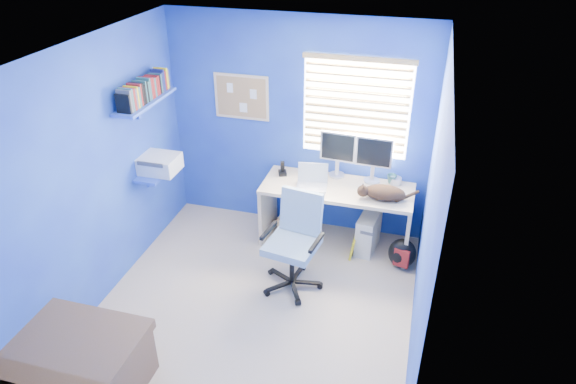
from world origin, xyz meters
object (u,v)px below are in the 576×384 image
(tower_pc, at_px, (368,232))
(cat, at_px, (385,193))
(laptop, at_px, (312,179))
(office_chair, at_px, (294,254))
(desk, at_px, (336,215))

(tower_pc, bearing_deg, cat, -28.01)
(laptop, distance_m, office_chair, 0.89)
(office_chair, bearing_deg, cat, 41.75)
(cat, distance_m, office_chair, 1.15)
(laptop, height_order, tower_pc, laptop)
(cat, xyz_separation_m, office_chair, (-0.79, -0.71, -0.44))
(tower_pc, bearing_deg, desk, -175.58)
(laptop, xyz_separation_m, cat, (0.79, -0.04, -0.03))
(laptop, xyz_separation_m, office_chair, (-0.00, -0.75, -0.47))
(laptop, height_order, office_chair, office_chair)
(laptop, bearing_deg, desk, 9.08)
(desk, xyz_separation_m, laptop, (-0.27, -0.08, 0.48))
(cat, bearing_deg, desk, 154.18)
(desk, distance_m, tower_pc, 0.41)
(desk, distance_m, cat, 0.70)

